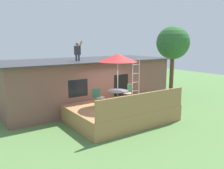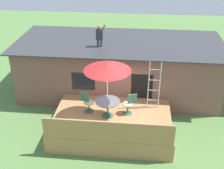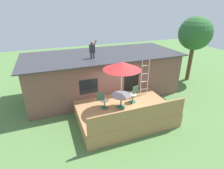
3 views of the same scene
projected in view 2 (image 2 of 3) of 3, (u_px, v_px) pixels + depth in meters
name	position (u px, v px, depth m)	size (l,w,h in m)	color
ground_plane	(112.00, 131.00, 12.85)	(40.00, 40.00, 0.00)	#567F42
house	(119.00, 67.00, 15.31)	(10.50, 4.50, 2.85)	brown
deck	(112.00, 123.00, 12.66)	(5.03, 3.50, 0.80)	#A87A4C
deck_railing	(108.00, 132.00, 10.76)	(4.93, 0.08, 0.90)	#A87A4C
patio_table	(108.00, 104.00, 12.18)	(1.04, 1.04, 0.74)	#33664C
patio_umbrella	(107.00, 66.00, 11.34)	(1.90, 1.90, 2.54)	silver
step_ladder	(154.00, 85.00, 12.57)	(0.52, 0.04, 2.20)	silver
person_figure	(100.00, 34.00, 13.77)	(0.47, 0.20, 1.11)	#33384C
patio_chair_left	(87.00, 102.00, 12.56)	(0.61, 0.44, 0.92)	#33664C
patio_chair_right	(129.00, 104.00, 12.44)	(0.60, 0.44, 0.92)	#33664C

